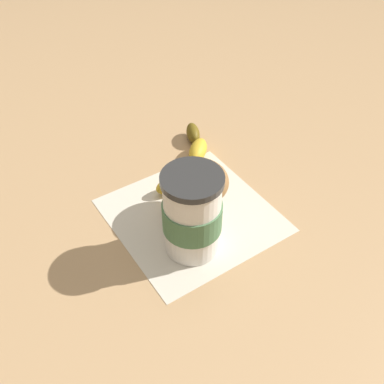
% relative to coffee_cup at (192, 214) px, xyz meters
% --- Properties ---
extents(ground_plane, '(3.00, 3.00, 0.00)m').
position_rel_coffee_cup_xyz_m(ground_plane, '(0.06, -0.04, -0.07)').
color(ground_plane, tan).
extents(paper_napkin, '(0.26, 0.26, 0.00)m').
position_rel_coffee_cup_xyz_m(paper_napkin, '(0.06, -0.04, -0.07)').
color(paper_napkin, beige).
rests_on(paper_napkin, ground_plane).
extents(coffee_cup, '(0.09, 0.09, 0.14)m').
position_rel_coffee_cup_xyz_m(coffee_cup, '(0.00, 0.00, 0.00)').
color(coffee_cup, silver).
rests_on(coffee_cup, paper_napkin).
extents(muffin, '(0.10, 0.10, 0.10)m').
position_rel_coffee_cup_xyz_m(muffin, '(0.05, -0.05, -0.02)').
color(muffin, beige).
rests_on(muffin, paper_napkin).
extents(banana, '(0.16, 0.17, 0.03)m').
position_rel_coffee_cup_xyz_m(banana, '(0.17, -0.10, -0.06)').
color(banana, gold).
rests_on(banana, paper_napkin).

